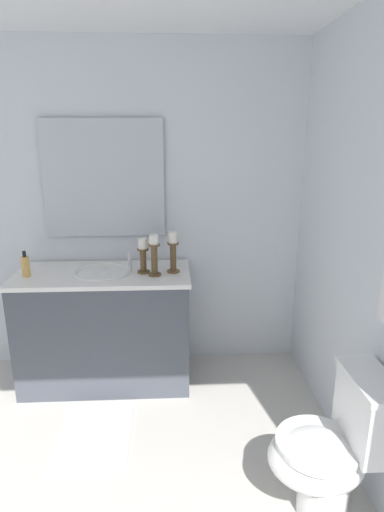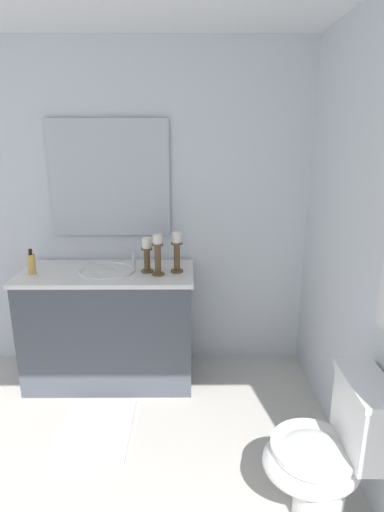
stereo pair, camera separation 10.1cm
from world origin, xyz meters
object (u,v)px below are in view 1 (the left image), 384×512
vanity_cabinet (106,327)px  candle_holder_mid (143,255)px  toilet (331,450)px  bath_mat (95,434)px  candle_holder_short (154,254)px  sink_basin (103,278)px  candle_holder_tall (173,251)px  mirror (103,179)px  soap_bottle (26,266)px

vanity_cabinet → candle_holder_mid: 0.63m
toilet → bath_mat: 1.41m
vanity_cabinet → candle_holder_short: size_ratio=4.33×
sink_basin → candle_holder_tall: size_ratio=1.39×
mirror → candle_holder_mid: 0.65m
soap_bottle → vanity_cabinet: bearing=96.2°
vanity_cabinet → sink_basin: 0.39m
sink_basin → toilet: bearing=44.9°
sink_basin → soap_bottle: 0.53m
soap_bottle → toilet: (1.17, 1.73, -0.56)m
sink_basin → candle_holder_short: size_ratio=1.40×
candle_holder_tall → toilet: 1.55m
candle_holder_short → sink_basin: bearing=-102.1°
candle_holder_mid → soap_bottle: candle_holder_mid is taller
mirror → candle_holder_short: bearing=45.9°
vanity_cabinet → sink_basin: sink_basin is taller
sink_basin → mirror: (-0.28, -0.00, 0.66)m
sink_basin → soap_bottle: (0.06, -0.51, 0.11)m
vanity_cabinet → candle_holder_short: bearing=78.0°
vanity_cabinet → soap_bottle: soap_bottle is taller
candle_holder_short → candle_holder_tall: bearing=116.4°
candle_holder_tall → toilet: (1.21, 0.72, -0.64)m
mirror → candle_holder_mid: bearing=44.4°
candle_holder_short → bath_mat: (0.55, -0.37, -1.00)m
vanity_cabinet → candle_holder_short: candle_holder_short is taller
candle_holder_tall → soap_bottle: size_ratio=1.61×
mirror → bath_mat: size_ratio=1.47×
candle_holder_mid → bath_mat: 1.19m
bath_mat → toilet: bearing=63.8°
sink_basin → vanity_cabinet: bearing=-90.0°
soap_bottle → bath_mat: 1.20m
candle_holder_tall → toilet: candle_holder_tall is taller
candle_holder_mid → bath_mat: size_ratio=0.41×
vanity_cabinet → soap_bottle: 0.72m
sink_basin → candle_holder_tall: candle_holder_tall is taller
candle_holder_tall → candle_holder_mid: bearing=-89.7°
mirror → vanity_cabinet: bearing=-0.0°
mirror → soap_bottle: size_ratio=4.91×
candle_holder_tall → candle_holder_mid: 0.21m
candle_holder_tall → bath_mat: size_ratio=0.48×
candle_holder_short → toilet: (1.15, 0.85, -0.64)m
vanity_cabinet → toilet: bearing=44.9°
candle_holder_tall → soap_bottle: candle_holder_tall is taller
vanity_cabinet → candle_holder_short: 0.69m
toilet → candle_holder_tall: bearing=-149.1°
candle_holder_short → soap_bottle: (-0.02, -0.88, -0.08)m
candle_holder_tall → bath_mat: (0.61, -0.50, -1.00)m
candle_holder_short → candle_holder_mid: size_ratio=1.15×
mirror → toilet: mirror is taller
soap_bottle → toilet: 2.17m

